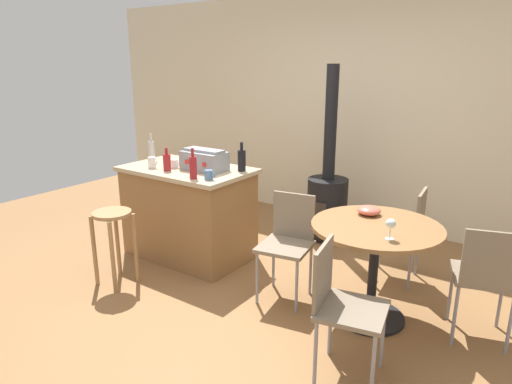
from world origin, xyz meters
TOP-DOWN VIEW (x-y plane):
  - ground_plane at (0.00, 0.00)m, footprint 8.80×8.80m
  - back_wall at (0.00, 2.35)m, footprint 8.00×0.10m
  - kitchen_island at (-1.02, 0.39)m, footprint 1.25×0.77m
  - wooden_stool at (-1.14, -0.43)m, footprint 0.33×0.33m
  - dining_table at (0.93, 0.30)m, footprint 0.95×0.95m
  - folding_chair_near at (0.22, 0.25)m, footprint 0.46×0.46m
  - folding_chair_far at (1.00, -0.43)m, footprint 0.47×0.47m
  - folding_chair_left at (1.66, 0.45)m, footprint 0.50×0.50m
  - folding_chair_right at (0.92, 1.08)m, footprint 0.44×0.44m
  - wood_stove at (-0.09, 1.60)m, footprint 0.44×0.45m
  - toolbox at (-0.81, 0.41)m, footprint 0.42×0.26m
  - bottle_0 at (-0.50, 0.58)m, footprint 0.08×0.08m
  - bottle_1 at (-1.08, 0.19)m, footprint 0.07×0.07m
  - bottle_2 at (-1.51, 0.39)m, footprint 0.06×0.06m
  - bottle_3 at (-0.68, 0.11)m, footprint 0.07×0.07m
  - cup_0 at (-1.29, 0.19)m, footprint 0.11×0.08m
  - cup_1 at (-0.54, 0.16)m, footprint 0.11×0.08m
  - cup_2 at (-1.11, 0.32)m, footprint 0.11×0.07m
  - wine_glass at (1.10, 0.08)m, footprint 0.07×0.07m
  - serving_bowl at (0.80, 0.49)m, footprint 0.18×0.18m

SIDE VIEW (x-z plane):
  - ground_plane at x=0.00m, z-range 0.00..0.00m
  - kitchen_island at x=-1.02m, z-range 0.00..0.92m
  - wood_stove at x=-0.09m, z-range -0.47..1.42m
  - wooden_stool at x=-1.14m, z-range 0.15..0.82m
  - folding_chair_right at x=0.92m, z-range 0.07..0.93m
  - folding_chair_far at x=1.00m, z-range 0.08..0.94m
  - folding_chair_near at x=0.22m, z-range 0.08..0.95m
  - folding_chair_left at x=1.66m, z-range 0.08..0.95m
  - dining_table at x=0.93m, z-range 0.20..0.97m
  - serving_bowl at x=0.80m, z-range 0.76..0.83m
  - wine_glass at x=1.10m, z-range 0.80..0.94m
  - cup_2 at x=-1.11m, z-range 0.92..1.00m
  - cup_1 at x=-0.54m, z-range 0.92..1.00m
  - cup_0 at x=-1.29m, z-range 0.92..1.02m
  - bottle_1 at x=-1.08m, z-range 0.89..1.11m
  - toolbox at x=-0.81m, z-range 0.91..1.12m
  - bottle_3 at x=-0.68m, z-range 0.89..1.16m
  - bottle_0 at x=-0.50m, z-range 0.89..1.16m
  - bottle_2 at x=-1.51m, z-range 0.88..1.17m
  - back_wall at x=0.00m, z-range 0.00..2.70m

